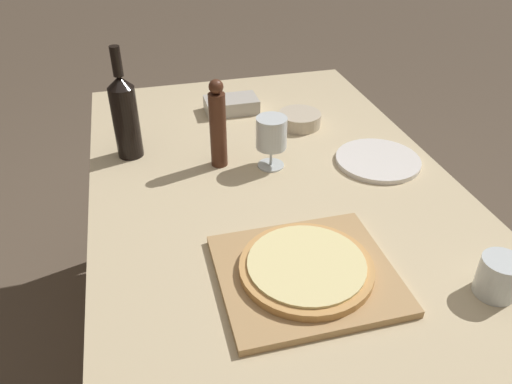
# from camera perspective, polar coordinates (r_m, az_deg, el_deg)

# --- Properties ---
(ground_plane) EXTENTS (12.00, 12.00, 0.00)m
(ground_plane) POSITION_cam_1_polar(r_m,az_deg,el_deg) (1.82, 2.25, -19.91)
(ground_plane) COLOR brown
(dining_table) EXTENTS (0.97, 1.67, 0.73)m
(dining_table) POSITION_cam_1_polar(r_m,az_deg,el_deg) (1.34, 2.86, -3.32)
(dining_table) COLOR #CCB78E
(dining_table) RESTS_ON ground_plane
(cutting_board) EXTENTS (0.36, 0.33, 0.02)m
(cutting_board) POSITION_cam_1_polar(r_m,az_deg,el_deg) (1.06, 5.71, -9.30)
(cutting_board) COLOR tan
(cutting_board) RESTS_ON dining_table
(pizza) EXTENTS (0.28, 0.28, 0.02)m
(pizza) POSITION_cam_1_polar(r_m,az_deg,el_deg) (1.05, 5.77, -8.49)
(pizza) COLOR tan
(pizza) RESTS_ON cutting_board
(wine_bottle) EXTENTS (0.07, 0.07, 0.33)m
(wine_bottle) POSITION_cam_1_polar(r_m,az_deg,el_deg) (1.47, -14.74, 8.53)
(wine_bottle) COLOR black
(wine_bottle) RESTS_ON dining_table
(pepper_mill) EXTENTS (0.05, 0.05, 0.26)m
(pepper_mill) POSITION_cam_1_polar(r_m,az_deg,el_deg) (1.38, -4.38, 7.57)
(pepper_mill) COLOR #4C2819
(pepper_mill) RESTS_ON dining_table
(wine_glass) EXTENTS (0.09, 0.09, 0.15)m
(wine_glass) POSITION_cam_1_polar(r_m,az_deg,el_deg) (1.38, 1.78, 6.61)
(wine_glass) COLOR silver
(wine_glass) RESTS_ON dining_table
(small_bowl) EXTENTS (0.14, 0.14, 0.04)m
(small_bowl) POSITION_cam_1_polar(r_m,az_deg,el_deg) (1.65, 5.00, 8.26)
(small_bowl) COLOR beige
(small_bowl) RESTS_ON dining_table
(drinking_tumbler) EXTENTS (0.08, 0.08, 0.09)m
(drinking_tumbler) POSITION_cam_1_polar(r_m,az_deg,el_deg) (1.11, 25.96, -8.70)
(drinking_tumbler) COLOR silver
(drinking_tumbler) RESTS_ON dining_table
(dinner_plate) EXTENTS (0.24, 0.24, 0.01)m
(dinner_plate) POSITION_cam_1_polar(r_m,az_deg,el_deg) (1.48, 13.76, 3.54)
(dinner_plate) COLOR white
(dinner_plate) RESTS_ON dining_table
(food_container) EXTENTS (0.18, 0.11, 0.05)m
(food_container) POSITION_cam_1_polar(r_m,az_deg,el_deg) (1.74, -2.83, 9.91)
(food_container) COLOR #BCB7AD
(food_container) RESTS_ON dining_table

